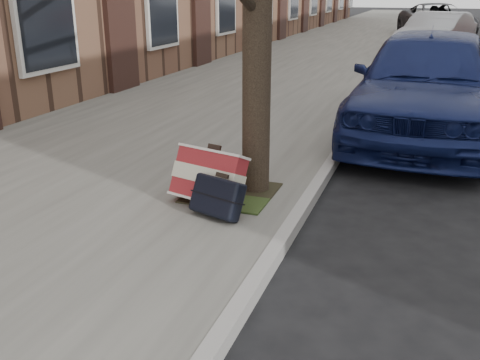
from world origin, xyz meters
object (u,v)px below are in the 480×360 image
(suitcase_navy, at_px, (217,196))
(car_near_mid, at_px, (436,35))
(car_near_front, at_px, (427,83))
(suitcase_red, at_px, (208,177))

(suitcase_navy, relative_size, car_near_mid, 0.12)
(suitcase_navy, xyz_separation_m, car_near_front, (1.64, 3.97, 0.49))
(suitcase_red, xyz_separation_m, suitcase_navy, (0.20, -0.27, -0.08))
(suitcase_red, distance_m, car_near_front, 4.15)
(car_near_mid, bearing_deg, suitcase_red, -82.35)
(suitcase_red, xyz_separation_m, car_near_mid, (1.86, 13.68, 0.30))
(suitcase_red, relative_size, car_near_mid, 0.17)
(suitcase_red, height_order, suitcase_navy, suitcase_red)
(car_near_front, height_order, car_near_mid, car_near_front)
(suitcase_red, distance_m, car_near_mid, 13.81)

